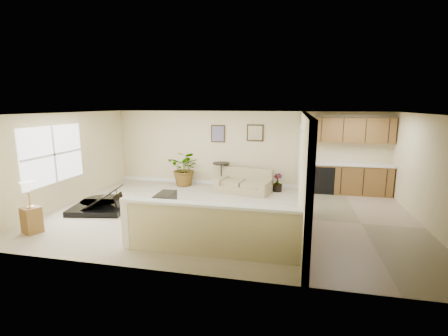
% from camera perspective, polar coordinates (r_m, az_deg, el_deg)
% --- Properties ---
extents(floor, '(9.00, 9.00, 0.00)m').
position_cam_1_polar(floor, '(8.22, 0.69, -8.13)').
color(floor, beige).
rests_on(floor, ground).
extents(back_wall, '(9.00, 0.04, 2.50)m').
position_cam_1_polar(back_wall, '(10.82, 3.89, 3.32)').
color(back_wall, beige).
rests_on(back_wall, floor).
extents(front_wall, '(9.00, 0.04, 2.50)m').
position_cam_1_polar(front_wall, '(5.08, -6.10, -5.66)').
color(front_wall, beige).
rests_on(front_wall, floor).
extents(left_wall, '(0.04, 6.00, 2.50)m').
position_cam_1_polar(left_wall, '(9.83, -25.95, 1.44)').
color(left_wall, beige).
rests_on(left_wall, floor).
extents(right_wall, '(0.04, 6.00, 2.50)m').
position_cam_1_polar(right_wall, '(8.29, 32.84, -0.83)').
color(right_wall, beige).
rests_on(right_wall, floor).
extents(ceiling, '(9.00, 6.00, 0.04)m').
position_cam_1_polar(ceiling, '(7.77, 0.74, 9.56)').
color(ceiling, white).
rests_on(ceiling, back_wall).
extents(kitchen_vinyl, '(2.70, 6.00, 0.01)m').
position_cam_1_polar(kitchen_vinyl, '(8.23, 23.00, -9.00)').
color(kitchen_vinyl, '#9C8469').
rests_on(kitchen_vinyl, floor).
extents(interior_partition, '(0.18, 5.99, 2.50)m').
position_cam_1_polar(interior_partition, '(8.01, 13.81, 0.05)').
color(interior_partition, beige).
rests_on(interior_partition, floor).
extents(pony_half_wall, '(3.42, 0.22, 1.00)m').
position_cam_1_polar(pony_half_wall, '(5.93, -3.09, -10.60)').
color(pony_half_wall, beige).
rests_on(pony_half_wall, floor).
extents(left_window, '(0.05, 2.15, 1.45)m').
position_cam_1_polar(left_window, '(9.41, -27.84, 2.12)').
color(left_window, white).
rests_on(left_window, left_wall).
extents(wall_art_left, '(0.48, 0.04, 0.58)m').
position_cam_1_polar(wall_art_left, '(10.91, -1.06, 6.05)').
color(wall_art_left, '#342613').
rests_on(wall_art_left, back_wall).
extents(wall_mirror, '(0.55, 0.04, 0.55)m').
position_cam_1_polar(wall_mirror, '(10.69, 5.51, 6.17)').
color(wall_mirror, '#342613').
rests_on(wall_mirror, back_wall).
extents(kitchen_cabinets, '(2.36, 0.65, 2.33)m').
position_cam_1_polar(kitchen_cabinets, '(10.63, 20.91, 0.40)').
color(kitchen_cabinets, brown).
rests_on(kitchen_cabinets, floor).
extents(piano, '(1.74, 1.77, 1.28)m').
position_cam_1_polar(piano, '(9.06, -20.93, -3.53)').
color(piano, black).
rests_on(piano, floor).
extents(piano_bench, '(0.42, 0.79, 0.51)m').
position_cam_1_polar(piano_bench, '(8.37, -10.30, -6.11)').
color(piano_bench, black).
rests_on(piano_bench, floor).
extents(loveseat, '(1.86, 1.28, 0.96)m').
position_cam_1_polar(loveseat, '(10.22, 3.50, -2.19)').
color(loveseat, tan).
rests_on(loveseat, floor).
extents(accent_table, '(0.56, 0.56, 0.82)m').
position_cam_1_polar(accent_table, '(10.74, -0.50, -0.63)').
color(accent_table, black).
rests_on(accent_table, floor).
extents(palm_plant, '(1.17, 1.04, 1.19)m').
position_cam_1_polar(palm_plant, '(11.01, -6.82, -0.11)').
color(palm_plant, black).
rests_on(palm_plant, floor).
extents(small_plant, '(0.40, 0.40, 0.58)m').
position_cam_1_polar(small_plant, '(10.41, 9.35, -2.75)').
color(small_plant, black).
rests_on(small_plant, floor).
extents(lamp_stand, '(0.43, 0.43, 1.12)m').
position_cam_1_polar(lamp_stand, '(8.08, -30.86, -6.57)').
color(lamp_stand, brown).
rests_on(lamp_stand, floor).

